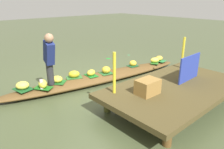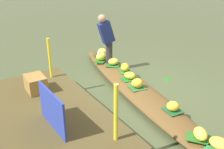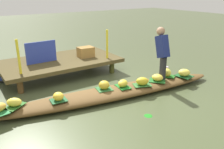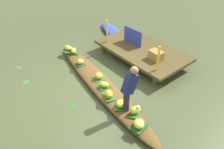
% 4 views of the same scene
% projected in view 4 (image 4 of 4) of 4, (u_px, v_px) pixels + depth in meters
% --- Properties ---
extents(canal_water, '(40.00, 40.00, 0.00)m').
position_uv_depth(canal_water, '(100.00, 87.00, 7.00)').
color(canal_water, '#465030').
rests_on(canal_water, ground).
extents(dock_platform, '(3.20, 1.80, 0.42)m').
position_uv_depth(dock_platform, '(142.00, 50.00, 8.10)').
color(dock_platform, '#4D4122').
rests_on(dock_platform, ground).
extents(vendor_boat, '(5.56, 1.49, 0.22)m').
position_uv_depth(vendor_boat, '(100.00, 84.00, 6.94)').
color(vendor_boat, brown).
rests_on(vendor_boat, ground).
extents(moored_boat, '(2.17, 1.20, 0.20)m').
position_uv_depth(moored_boat, '(113.00, 31.00, 9.97)').
color(moored_boat, '#3749A1').
rests_on(moored_boat, ground).
extents(leaf_mat_0, '(0.43, 0.47, 0.01)m').
position_uv_depth(leaf_mat_0, '(135.00, 113.00, 5.81)').
color(leaf_mat_0, '#20671C').
rests_on(leaf_mat_0, vendor_boat).
extents(banana_bunch_0, '(0.26, 0.33, 0.20)m').
position_uv_depth(banana_bunch_0, '(135.00, 110.00, 5.76)').
color(banana_bunch_0, yellow).
rests_on(banana_bunch_0, vendor_boat).
extents(leaf_mat_1, '(0.39, 0.37, 0.01)m').
position_uv_depth(leaf_mat_1, '(99.00, 78.00, 7.00)').
color(leaf_mat_1, '#2E6830').
rests_on(leaf_mat_1, vendor_boat).
extents(banana_bunch_1, '(0.27, 0.27, 0.19)m').
position_uv_depth(banana_bunch_1, '(99.00, 76.00, 6.95)').
color(banana_bunch_1, gold).
rests_on(banana_bunch_1, vendor_boat).
extents(leaf_mat_2, '(0.47, 0.39, 0.01)m').
position_uv_depth(leaf_mat_2, '(109.00, 96.00, 6.32)').
color(leaf_mat_2, '#316A2C').
rests_on(leaf_mat_2, vendor_boat).
extents(banana_bunch_2, '(0.35, 0.32, 0.18)m').
position_uv_depth(banana_bunch_2, '(109.00, 94.00, 6.27)').
color(banana_bunch_2, gold).
rests_on(banana_bunch_2, vendor_boat).
extents(leaf_mat_3, '(0.49, 0.49, 0.01)m').
position_uv_depth(leaf_mat_3, '(121.00, 106.00, 6.02)').
color(leaf_mat_3, '#226324').
rests_on(leaf_mat_3, vendor_boat).
extents(banana_bunch_3, '(0.31, 0.33, 0.16)m').
position_uv_depth(banana_bunch_3, '(121.00, 104.00, 5.98)').
color(banana_bunch_3, yellow).
rests_on(banana_bunch_3, vendor_boat).
extents(leaf_mat_4, '(0.46, 0.43, 0.01)m').
position_uv_depth(leaf_mat_4, '(74.00, 52.00, 8.27)').
color(leaf_mat_4, '#296321').
rests_on(leaf_mat_4, vendor_boat).
extents(banana_bunch_4, '(0.33, 0.31, 0.16)m').
position_uv_depth(banana_bunch_4, '(74.00, 50.00, 8.23)').
color(banana_bunch_4, '#F1DE47').
rests_on(banana_bunch_4, vendor_boat).
extents(leaf_mat_5, '(0.33, 0.29, 0.01)m').
position_uv_depth(leaf_mat_5, '(81.00, 64.00, 7.67)').
color(leaf_mat_5, '#1F562C').
rests_on(leaf_mat_5, vendor_boat).
extents(banana_bunch_5, '(0.22, 0.24, 0.17)m').
position_uv_depth(banana_bunch_5, '(80.00, 61.00, 7.62)').
color(banana_bunch_5, yellow).
rests_on(banana_bunch_5, vendor_boat).
extents(leaf_mat_6, '(0.30, 0.39, 0.01)m').
position_uv_depth(leaf_mat_6, '(104.00, 87.00, 6.68)').
color(leaf_mat_6, '#1C6F22').
rests_on(leaf_mat_6, vendor_boat).
extents(banana_bunch_6, '(0.32, 0.29, 0.16)m').
position_uv_depth(banana_bunch_6, '(104.00, 84.00, 6.63)').
color(banana_bunch_6, yellow).
rests_on(banana_bunch_6, vendor_boat).
extents(leaf_mat_7, '(0.39, 0.46, 0.01)m').
position_uv_depth(leaf_mat_7, '(139.00, 126.00, 5.45)').
color(leaf_mat_7, '#1A5324').
rests_on(leaf_mat_7, vendor_boat).
extents(banana_bunch_7, '(0.38, 0.36, 0.18)m').
position_uv_depth(banana_bunch_7, '(139.00, 124.00, 5.40)').
color(banana_bunch_7, '#F5E052').
rests_on(banana_bunch_7, vendor_boat).
extents(leaf_mat_8, '(0.36, 0.47, 0.01)m').
position_uv_depth(leaf_mat_8, '(68.00, 50.00, 8.43)').
color(leaf_mat_8, '#2A7F40').
rests_on(leaf_mat_8, vendor_boat).
extents(banana_bunch_8, '(0.35, 0.29, 0.16)m').
position_uv_depth(banana_bunch_8, '(68.00, 48.00, 8.39)').
color(banana_bunch_8, gold).
rests_on(banana_bunch_8, vendor_boat).
extents(vendor_person, '(0.24, 0.44, 1.24)m').
position_uv_depth(vendor_person, '(129.00, 87.00, 5.55)').
color(vendor_person, '#28282D').
rests_on(vendor_person, vendor_boat).
extents(water_bottle, '(0.08, 0.08, 0.23)m').
position_uv_depth(water_bottle, '(138.00, 110.00, 5.74)').
color(water_bottle, silver).
rests_on(water_bottle, vendor_boat).
extents(market_banner, '(0.82, 0.06, 0.57)m').
position_uv_depth(market_banner, '(133.00, 36.00, 8.21)').
color(market_banner, '#293BA0').
rests_on(market_banner, dock_platform).
extents(railing_post_west, '(0.06, 0.06, 0.82)m').
position_uv_depth(railing_post_west, '(107.00, 31.00, 8.27)').
color(railing_post_west, yellow).
rests_on(railing_post_west, dock_platform).
extents(railing_post_east, '(0.06, 0.06, 0.82)m').
position_uv_depth(railing_post_east, '(158.00, 59.00, 6.76)').
color(railing_post_east, yellow).
rests_on(railing_post_east, dock_platform).
extents(produce_crate, '(0.44, 0.33, 0.29)m').
position_uv_depth(produce_crate, '(156.00, 55.00, 7.44)').
color(produce_crate, olive).
rests_on(produce_crate, dock_platform).
extents(drifting_plant_0, '(0.22, 0.21, 0.01)m').
position_uv_depth(drifting_plant_0, '(18.00, 67.00, 7.88)').
color(drifting_plant_0, '#40784A').
rests_on(drifting_plant_0, ground).
extents(drifting_plant_1, '(0.16, 0.17, 0.01)m').
position_uv_depth(drifting_plant_1, '(72.00, 105.00, 6.36)').
color(drifting_plant_1, '#1B7B19').
rests_on(drifting_plant_1, ground).
extents(drifting_plant_2, '(0.24, 0.25, 0.01)m').
position_uv_depth(drifting_plant_2, '(26.00, 82.00, 7.21)').
color(drifting_plant_2, '#258E2D').
rests_on(drifting_plant_2, ground).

